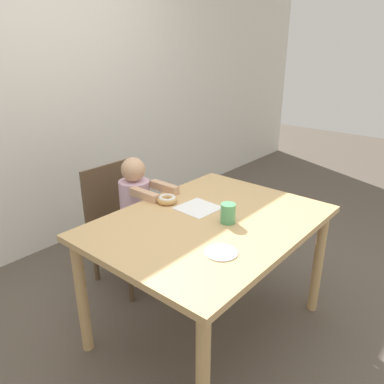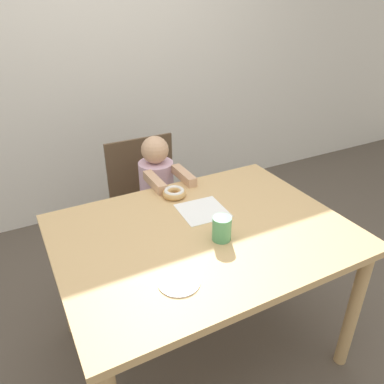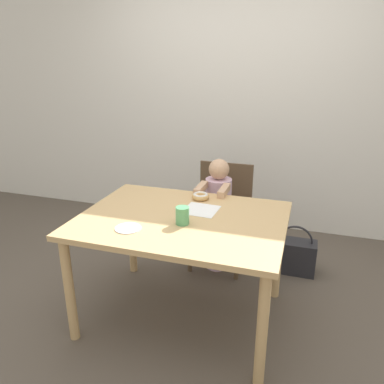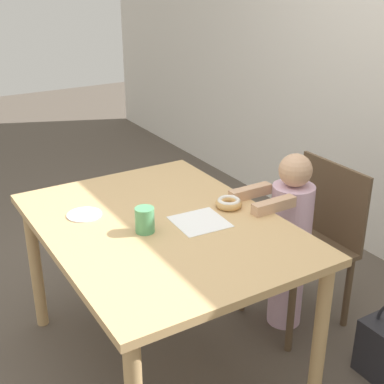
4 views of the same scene
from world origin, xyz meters
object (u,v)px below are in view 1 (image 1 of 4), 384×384
object	(u,v)px
child_figure	(137,221)
cup	(228,213)
chair	(125,221)
handbag	(183,228)
donut	(167,199)

from	to	relation	value
child_figure	cup	bearing A→B (deg)	-92.14
chair	handbag	xyz separation A→B (m)	(0.62, -0.00, -0.30)
chair	donut	distance (m)	0.57
handbag	child_figure	bearing A→B (deg)	-168.22
child_figure	cup	distance (m)	0.83
child_figure	handbag	world-z (taller)	child_figure
child_figure	handbag	distance (m)	0.72
cup	chair	bearing A→B (deg)	88.17
chair	child_figure	distance (m)	0.14
donut	handbag	xyz separation A→B (m)	(0.66, 0.47, -0.61)
chair	child_figure	world-z (taller)	child_figure
child_figure	handbag	size ratio (longest dim) A/B	2.29
handbag	cup	size ratio (longest dim) A/B	3.82
donut	cup	bearing A→B (deg)	-87.88
child_figure	cup	size ratio (longest dim) A/B	8.74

